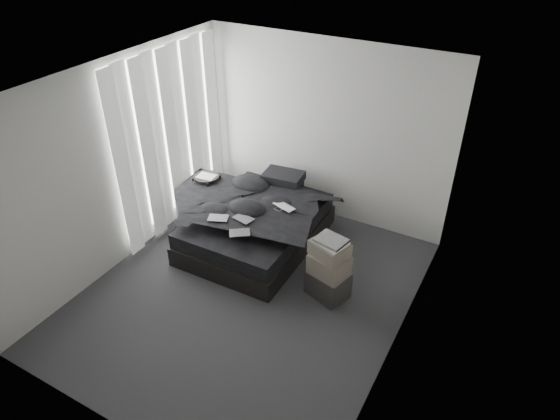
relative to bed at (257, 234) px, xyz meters
The scene contains 25 objects.
floor 1.04m from the bed, 64.53° to the right, with size 3.60×4.20×0.01m, color #2F2F31.
ceiling 2.67m from the bed, 64.53° to the right, with size 3.60×4.20×0.01m, color white.
wall_back 1.71m from the bed, 69.10° to the left, with size 3.60×0.01×2.60m, color beige.
wall_front 3.28m from the bed, 81.65° to the right, with size 3.60×0.01×2.60m, color beige.
wall_left 2.02m from the bed, 145.41° to the right, with size 0.01×4.20×2.60m, color beige.
wall_right 2.70m from the bed, 22.60° to the right, with size 0.01×4.20×2.60m, color beige.
window_left 1.81m from the bed, behind, with size 0.02×2.00×2.30m, color white.
curtain_left 1.72m from the bed, behind, with size 0.06×2.12×2.48m, color white.
bed is the anchor object (origin of this frame).
mattress 0.24m from the bed, behind, with size 1.44×1.92×0.21m, color black.
duvet 0.46m from the bed, 89.33° to the right, with size 1.46×1.69×0.23m, color black.
pillow_lower 0.87m from the bed, 94.24° to the left, with size 0.59×0.40×0.13m, color black.
pillow_upper 0.92m from the bed, 89.20° to the left, with size 0.56×0.38×0.12m, color black.
laptop 0.69m from the bed, ahead, with size 0.32×0.20×0.02m, color silver.
comic_a 0.82m from the bed, 113.78° to the right, with size 0.25×0.16×0.01m, color black.
comic_b 0.70m from the bed, 82.21° to the right, with size 0.25×0.16×0.01m, color black.
comic_c 0.91m from the bed, 74.91° to the right, with size 0.25×0.16×0.01m, color black.
side_stand 1.01m from the bed, 166.55° to the left, with size 0.36×0.36×0.67m, color black.
papers 1.12m from the bed, 167.01° to the left, with size 0.26×0.19×0.01m, color white.
floor_books 0.84m from the bed, behind, with size 0.14×0.19×0.14m, color black.
box_lower 1.39m from the bed, 20.60° to the right, with size 0.46×0.36×0.34m, color black.
box_mid 1.44m from the bed, 20.99° to the right, with size 0.43×0.34×0.26m, color #5D5549.
box_upper 1.49m from the bed, 20.62° to the right, with size 0.41×0.33×0.18m, color #5D5549.
art_book_white 1.54m from the bed, 20.60° to the right, with size 0.35×0.28×0.03m, color silver.
art_book_snake 1.56m from the bed, 20.99° to the right, with size 0.34×0.27×0.03m, color silver.
Camera 1 is at (2.55, -3.79, 4.17)m, focal length 32.00 mm.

